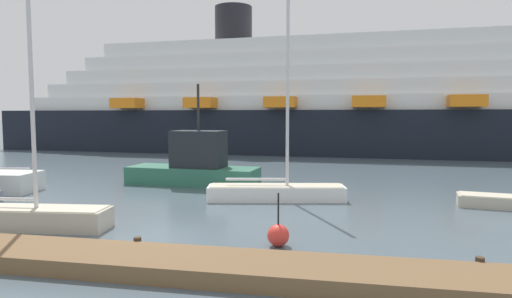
% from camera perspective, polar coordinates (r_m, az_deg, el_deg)
% --- Properties ---
extents(ground_plane, '(600.00, 600.00, 0.00)m').
position_cam_1_polar(ground_plane, '(16.68, -11.66, -11.05)').
color(ground_plane, '#4C5B66').
extents(dock_pier, '(25.09, 2.38, 0.59)m').
position_cam_1_polar(dock_pier, '(13.59, -17.54, -13.73)').
color(dock_pier, brown).
rests_on(dock_pier, ground_plane).
extents(sailboat_0, '(7.28, 2.87, 10.71)m').
position_cam_1_polar(sailboat_0, '(22.74, 2.69, -5.32)').
color(sailboat_0, white).
rests_on(sailboat_0, ground_plane).
extents(sailboat_1, '(6.86, 2.19, 10.13)m').
position_cam_1_polar(sailboat_1, '(19.44, -28.18, -7.54)').
color(sailboat_1, '#BCB29E').
rests_on(sailboat_1, ground_plane).
extents(fishing_boat_1, '(8.54, 3.24, 6.37)m').
position_cam_1_polar(fishing_boat_1, '(27.86, -8.01, -2.18)').
color(fishing_boat_1, '#2D6B51').
rests_on(fishing_boat_1, ground_plane).
extents(channel_buoy_0, '(0.75, 0.75, 1.83)m').
position_cam_1_polar(channel_buoy_0, '(15.00, 2.94, -11.22)').
color(channel_buoy_0, red).
rests_on(channel_buoy_0, ground_plane).
extents(cruise_ship, '(90.52, 18.24, 17.54)m').
position_cam_1_polar(cruise_ship, '(51.69, 14.41, 5.72)').
color(cruise_ship, black).
rests_on(cruise_ship, ground_plane).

